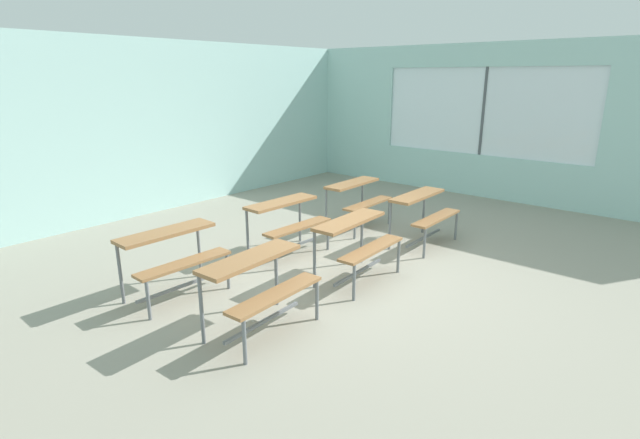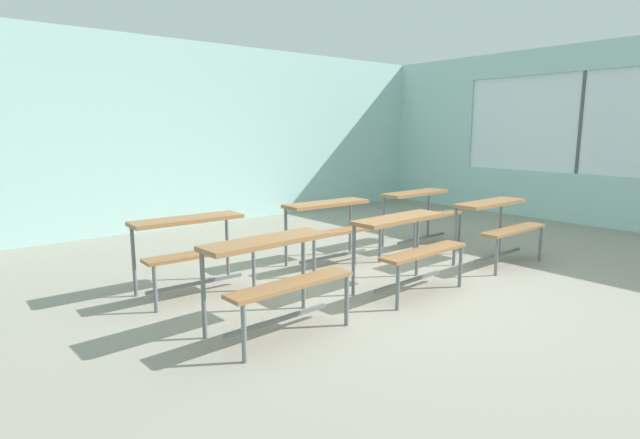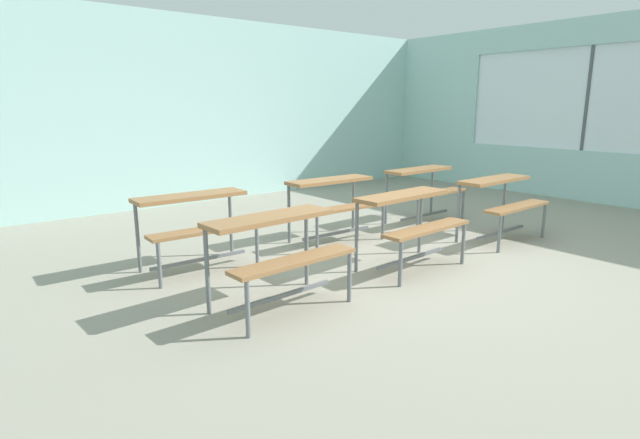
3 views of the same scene
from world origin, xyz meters
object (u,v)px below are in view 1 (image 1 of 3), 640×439
(desk_bench_r1c2, at_px, (358,194))
(desk_bench_r0c0, at_px, (259,277))
(desk_bench_r1c0, at_px, (173,248))
(desk_bench_r0c2, at_px, (424,207))
(desk_bench_r1c1, at_px, (287,215))
(desk_bench_r0c1, at_px, (357,235))

(desk_bench_r1c2, bearing_deg, desk_bench_r0c0, -160.61)
(desk_bench_r0c0, distance_m, desk_bench_r1c0, 1.31)
(desk_bench_r0c2, distance_m, desk_bench_r1c2, 1.20)
(desk_bench_r0c0, height_order, desk_bench_r1c1, same)
(desk_bench_r0c0, relative_size, desk_bench_r0c2, 1.02)
(desk_bench_r0c2, height_order, desk_bench_r1c1, same)
(desk_bench_r0c1, xyz_separation_m, desk_bench_r1c1, (0.09, 1.23, 0.00))
(desk_bench_r0c1, height_order, desk_bench_r1c0, same)
(desk_bench_r1c2, bearing_deg, desk_bench_r0c2, -92.97)
(desk_bench_r0c1, bearing_deg, desk_bench_r1c1, 83.42)
(desk_bench_r0c2, height_order, desk_bench_r1c2, same)
(desk_bench_r0c0, relative_size, desk_bench_r1c2, 1.01)
(desk_bench_r0c1, relative_size, desk_bench_r1c0, 1.01)
(desk_bench_r0c1, bearing_deg, desk_bench_r0c2, -2.00)
(desk_bench_r0c0, xyz_separation_m, desk_bench_r1c0, (-0.08, 1.30, 0.00))
(desk_bench_r0c1, height_order, desk_bench_r1c2, same)
(desk_bench_r0c2, bearing_deg, desk_bench_r0c1, 179.85)
(desk_bench_r0c1, relative_size, desk_bench_r1c1, 1.01)
(desk_bench_r1c2, bearing_deg, desk_bench_r0c1, -145.55)
(desk_bench_r0c0, xyz_separation_m, desk_bench_r1c2, (3.29, 1.23, 0.00))
(desk_bench_r1c1, distance_m, desk_bench_r1c2, 1.61)
(desk_bench_r1c0, bearing_deg, desk_bench_r0c0, -85.07)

